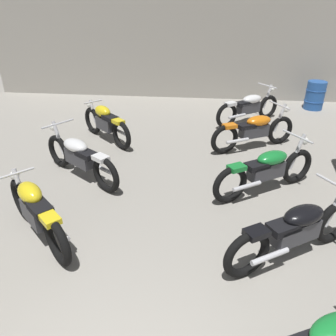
# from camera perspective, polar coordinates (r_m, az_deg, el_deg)

# --- Properties ---
(back_wall) EXTENTS (13.49, 0.24, 3.60)m
(back_wall) POSITION_cam_1_polar(r_m,az_deg,el_deg) (11.37, 3.80, 21.12)
(back_wall) COLOR #9E998E
(back_wall) RESTS_ON ground
(motorcycle_left_row_1) EXTENTS (1.52, 1.42, 0.88)m
(motorcycle_left_row_1) POSITION_cam_1_polar(r_m,az_deg,el_deg) (4.92, -22.14, -6.97)
(motorcycle_left_row_1) COLOR black
(motorcycle_left_row_1) RESTS_ON ground
(motorcycle_left_row_2) EXTENTS (1.83, 1.34, 0.97)m
(motorcycle_left_row_2) POSITION_cam_1_polar(r_m,az_deg,el_deg) (6.32, -15.23, 1.98)
(motorcycle_left_row_2) COLOR black
(motorcycle_left_row_2) RESTS_ON ground
(motorcycle_left_row_3) EXTENTS (1.52, 1.42, 0.88)m
(motorcycle_left_row_3) POSITION_cam_1_polar(r_m,az_deg,el_deg) (7.94, -10.86, 7.83)
(motorcycle_left_row_3) COLOR black
(motorcycle_left_row_3) RESTS_ON ground
(motorcycle_right_row_1) EXTENTS (1.90, 1.24, 0.97)m
(motorcycle_right_row_1) POSITION_cam_1_polar(r_m,az_deg,el_deg) (4.55, 21.49, -10.02)
(motorcycle_right_row_1) COLOR black
(motorcycle_right_row_1) RESTS_ON ground
(motorcycle_right_row_2) EXTENTS (1.89, 1.26, 0.97)m
(motorcycle_right_row_2) POSITION_cam_1_polar(r_m,az_deg,el_deg) (5.90, 16.91, -0.20)
(motorcycle_right_row_2) COLOR black
(motorcycle_right_row_2) RESTS_ON ground
(motorcycle_right_row_3) EXTENTS (1.96, 1.16, 0.97)m
(motorcycle_right_row_3) POSITION_cam_1_polar(r_m,az_deg,el_deg) (7.62, 14.91, 6.49)
(motorcycle_right_row_3) COLOR black
(motorcycle_right_row_3) RESTS_ON ground
(motorcycle_right_row_4) EXTENTS (1.81, 1.38, 0.97)m
(motorcycle_right_row_4) POSITION_cam_1_polar(r_m,az_deg,el_deg) (9.27, 13.97, 10.35)
(motorcycle_right_row_4) COLOR black
(motorcycle_right_row_4) RESTS_ON ground
(oil_drum) EXTENTS (0.59, 0.59, 0.85)m
(oil_drum) POSITION_cam_1_polar(r_m,az_deg,el_deg) (11.19, 24.34, 11.52)
(oil_drum) COLOR #23519E
(oil_drum) RESTS_ON ground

